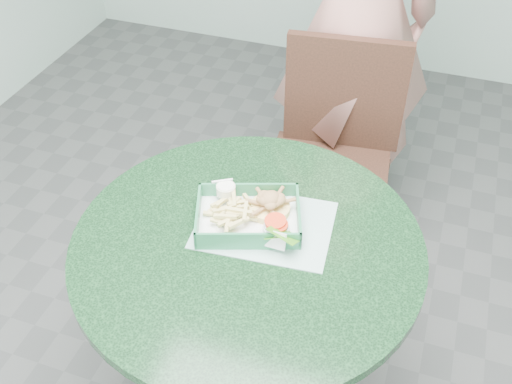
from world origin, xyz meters
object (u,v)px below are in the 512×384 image
(food_basket, at_px, (248,224))
(sauce_ramekin, at_px, (238,191))
(crab_sandwich, at_px, (272,213))
(cafe_table, at_px, (248,286))
(dining_chair, at_px, (334,146))

(food_basket, bearing_deg, sauce_ramekin, 126.22)
(crab_sandwich, distance_m, sauce_ramekin, 0.13)
(food_basket, bearing_deg, cafe_table, -72.46)
(dining_chair, height_order, crab_sandwich, dining_chair)
(dining_chair, xyz_separation_m, crab_sandwich, (-0.02, -0.71, 0.27))
(sauce_ramekin, bearing_deg, cafe_table, -60.84)
(dining_chair, distance_m, food_basket, 0.79)
(sauce_ramekin, bearing_deg, dining_chair, 77.37)
(cafe_table, relative_size, sauce_ramekin, 17.33)
(crab_sandwich, relative_size, sauce_ramekin, 2.06)
(cafe_table, bearing_deg, food_basket, 107.54)
(food_basket, xyz_separation_m, sauce_ramekin, (-0.06, 0.09, 0.03))
(food_basket, distance_m, sauce_ramekin, 0.11)
(food_basket, xyz_separation_m, crab_sandwich, (0.06, 0.03, 0.03))
(dining_chair, xyz_separation_m, sauce_ramekin, (-0.15, -0.66, 0.27))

